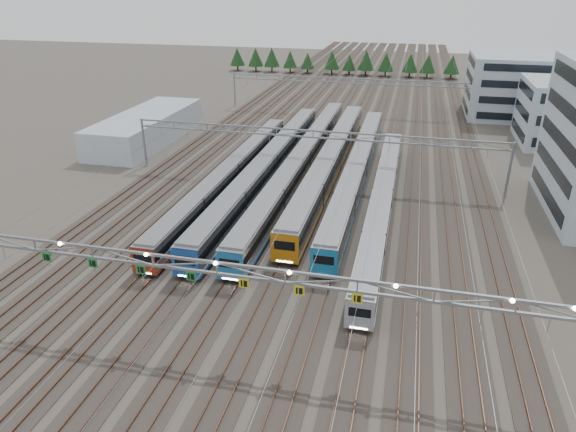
% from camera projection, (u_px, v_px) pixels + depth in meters
% --- Properties ---
extents(ground, '(400.00, 400.00, 0.00)m').
position_uv_depth(ground, '(222.00, 342.00, 43.95)').
color(ground, '#47423A').
rests_on(ground, ground).
extents(track_bed, '(54.00, 260.00, 5.42)m').
position_uv_depth(track_bed, '(358.00, 94.00, 131.50)').
color(track_bed, '#2D2823').
rests_on(track_bed, ground).
extents(train_a, '(2.72, 53.48, 3.54)m').
position_uv_depth(train_a, '(230.00, 174.00, 75.76)').
color(train_a, black).
rests_on(train_a, ground).
extents(train_b, '(3.00, 61.83, 3.91)m').
position_uv_depth(train_b, '(268.00, 166.00, 78.68)').
color(train_b, black).
rests_on(train_b, ground).
extents(train_c, '(2.91, 68.53, 3.79)m').
position_uv_depth(train_c, '(302.00, 160.00, 81.22)').
color(train_c, black).
rests_on(train_c, ground).
extents(train_d, '(3.09, 60.51, 4.04)m').
position_uv_depth(train_d, '(331.00, 160.00, 80.77)').
color(train_d, black).
rests_on(train_d, ground).
extents(train_e, '(2.87, 59.31, 3.73)m').
position_uv_depth(train_e, '(357.00, 168.00, 77.82)').
color(train_e, black).
rests_on(train_e, ground).
extents(train_f, '(2.64, 53.16, 3.43)m').
position_uv_depth(train_f, '(382.00, 199.00, 67.32)').
color(train_f, black).
rests_on(train_f, ground).
extents(gantry_near, '(56.36, 0.61, 8.08)m').
position_uv_depth(gantry_near, '(216.00, 271.00, 40.87)').
color(gantry_near, gray).
rests_on(gantry_near, ground).
extents(gantry_mid, '(56.36, 0.36, 8.00)m').
position_uv_depth(gantry_mid, '(313.00, 140.00, 76.53)').
color(gantry_mid, gray).
rests_on(gantry_mid, ground).
extents(gantry_far, '(56.36, 0.36, 8.00)m').
position_uv_depth(gantry_far, '(351.00, 85.00, 116.21)').
color(gantry_far, gray).
rests_on(gantry_far, ground).
extents(depot_bldg_mid, '(14.00, 16.00, 11.52)m').
position_uv_depth(depot_bldg_mid, '(562.00, 113.00, 94.50)').
color(depot_bldg_mid, '#9EB1BD').
rests_on(depot_bldg_mid, ground).
extents(depot_bldg_north, '(22.00, 18.00, 13.29)m').
position_uv_depth(depot_bldg_north, '(520.00, 86.00, 113.32)').
color(depot_bldg_north, '#9EB1BD').
rests_on(depot_bldg_north, ground).
extents(west_shed, '(10.00, 30.00, 5.18)m').
position_uv_depth(west_shed, '(147.00, 127.00, 97.43)').
color(west_shed, '#9EB1BD').
rests_on(west_shed, ground).
extents(treeline, '(81.20, 5.60, 7.02)m').
position_uv_depth(treeline, '(349.00, 61.00, 163.85)').
color(treeline, '#332114').
rests_on(treeline, ground).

